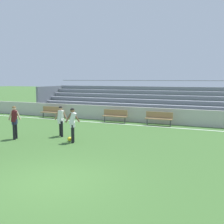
% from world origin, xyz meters
% --- Properties ---
extents(ground_plane, '(160.00, 160.00, 0.00)m').
position_xyz_m(ground_plane, '(0.00, 0.00, 0.00)').
color(ground_plane, '#3D662D').
extents(field_line_sideline, '(44.00, 0.12, 0.01)m').
position_xyz_m(field_line_sideline, '(0.00, 10.29, 0.00)').
color(field_line_sideline, white).
rests_on(field_line_sideline, ground).
extents(sideline_wall, '(48.00, 0.16, 1.08)m').
position_xyz_m(sideline_wall, '(0.00, 11.51, 0.54)').
color(sideline_wall, '#BCB7AD').
rests_on(sideline_wall, ground).
extents(bleacher_stand, '(27.13, 4.40, 2.96)m').
position_xyz_m(bleacher_stand, '(2.76, 14.74, 1.28)').
color(bleacher_stand, '#9EA3AD').
rests_on(bleacher_stand, ground).
extents(bench_near_bin, '(1.80, 0.40, 0.90)m').
position_xyz_m(bench_near_bin, '(0.72, 10.78, 0.55)').
color(bench_near_bin, '#99754C').
rests_on(bench_near_bin, ground).
extents(bench_near_wall_gap, '(1.80, 0.40, 0.90)m').
position_xyz_m(bench_near_wall_gap, '(-2.43, 10.78, 0.55)').
color(bench_near_wall_gap, '#99754C').
rests_on(bench_near_wall_gap, ground).
extents(bench_far_left, '(1.80, 0.40, 0.90)m').
position_xyz_m(bench_far_left, '(-7.82, 10.78, 0.55)').
color(bench_far_left, '#99754C').
rests_on(bench_far_left, ground).
extents(player_white_overlapping, '(0.62, 0.51, 1.69)m').
position_xyz_m(player_white_overlapping, '(-2.05, 4.49, 1.01)').
color(player_white_overlapping, black).
rests_on(player_white_overlapping, ground).
extents(player_white_trailing_run, '(0.57, 0.44, 1.64)m').
position_xyz_m(player_white_trailing_run, '(-3.36, 5.43, 0.97)').
color(player_white_trailing_run, black).
rests_on(player_white_trailing_run, ground).
extents(player_dark_deep_cover, '(0.56, 0.47, 1.71)m').
position_xyz_m(player_dark_deep_cover, '(-5.15, 3.94, 1.02)').
color(player_dark_deep_cover, black).
rests_on(player_dark_deep_cover, ground).
extents(soccer_ball, '(0.22, 0.22, 0.22)m').
position_xyz_m(soccer_ball, '(-2.33, 4.63, 0.11)').
color(soccer_ball, yellow).
rests_on(soccer_ball, ground).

